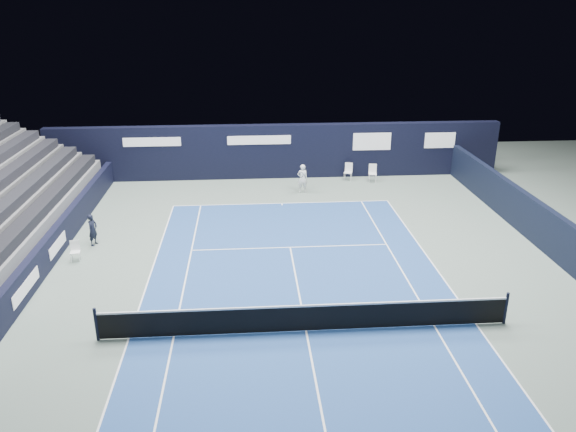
% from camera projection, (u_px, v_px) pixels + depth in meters
% --- Properties ---
extents(ground, '(48.00, 48.00, 0.00)m').
position_uv_depth(ground, '(300.00, 300.00, 19.48)').
color(ground, '#57685E').
rests_on(ground, ground).
extents(court_surface, '(10.97, 23.77, 0.01)m').
position_uv_depth(court_surface, '(306.00, 331.00, 17.62)').
color(court_surface, navy).
rests_on(court_surface, ground).
extents(enclosure_wall_right, '(0.30, 22.00, 1.80)m').
position_uv_depth(enclosure_wall_right, '(539.00, 224.00, 23.61)').
color(enclosure_wall_right, black).
rests_on(enclosure_wall_right, ground).
extents(folding_chair_back_a, '(0.55, 0.57, 0.99)m').
position_uv_depth(folding_chair_back_a, '(349.00, 168.00, 32.27)').
color(folding_chair_back_a, white).
rests_on(folding_chair_back_a, ground).
extents(folding_chair_back_b, '(0.50, 0.49, 1.00)m').
position_uv_depth(folding_chair_back_b, '(373.00, 172.00, 31.97)').
color(folding_chair_back_b, white).
rests_on(folding_chair_back_b, ground).
extents(line_judge_chair, '(0.40, 0.39, 0.83)m').
position_uv_depth(line_judge_chair, '(75.00, 249.00, 22.25)').
color(line_judge_chair, white).
rests_on(line_judge_chair, ground).
extents(line_judge, '(0.49, 0.59, 1.37)m').
position_uv_depth(line_judge, '(93.00, 230.00, 23.60)').
color(line_judge, black).
rests_on(line_judge, ground).
extents(court_markings, '(11.03, 23.83, 0.00)m').
position_uv_depth(court_markings, '(306.00, 331.00, 17.61)').
color(court_markings, white).
rests_on(court_markings, court_surface).
extents(tennis_net, '(12.90, 0.10, 1.10)m').
position_uv_depth(tennis_net, '(306.00, 317.00, 17.43)').
color(tennis_net, black).
rests_on(tennis_net, ground).
extents(back_sponsor_wall, '(26.00, 0.63, 3.10)m').
position_uv_depth(back_sponsor_wall, '(277.00, 151.00, 32.41)').
color(back_sponsor_wall, black).
rests_on(back_sponsor_wall, ground).
extents(side_barrier_left, '(0.33, 22.00, 1.20)m').
position_uv_depth(side_barrier_left, '(53.00, 245.00, 22.30)').
color(side_barrier_left, black).
rests_on(side_barrier_left, ground).
extents(tennis_player, '(0.61, 0.84, 1.55)m').
position_uv_depth(tennis_player, '(302.00, 178.00, 30.08)').
color(tennis_player, white).
rests_on(tennis_player, ground).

